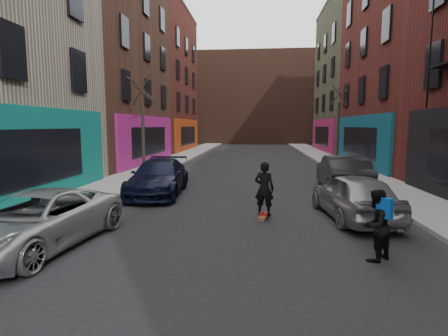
% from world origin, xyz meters
% --- Properties ---
extents(sidewalk_left, '(2.50, 84.00, 0.13)m').
position_xyz_m(sidewalk_left, '(-6.25, 30.00, 0.07)').
color(sidewalk_left, gray).
rests_on(sidewalk_left, ground).
extents(sidewalk_right, '(2.50, 84.00, 0.13)m').
position_xyz_m(sidewalk_right, '(6.25, 30.00, 0.07)').
color(sidewalk_right, gray).
rests_on(sidewalk_right, ground).
extents(building_far, '(40.00, 10.00, 14.00)m').
position_xyz_m(building_far, '(0.00, 56.00, 7.00)').
color(building_far, '#47281E').
rests_on(building_far, ground).
extents(tree_left_far, '(2.00, 2.00, 6.50)m').
position_xyz_m(tree_left_far, '(-6.20, 18.00, 3.38)').
color(tree_left_far, black).
rests_on(tree_left_far, sidewalk_left).
extents(tree_right_far, '(2.00, 2.00, 6.80)m').
position_xyz_m(tree_right_far, '(6.20, 24.00, 3.53)').
color(tree_right_far, black).
rests_on(tree_right_far, sidewalk_right).
extents(parked_left_far, '(2.67, 4.89, 1.30)m').
position_xyz_m(parked_left_far, '(-4.60, 5.51, 0.65)').
color(parked_left_far, '#96999E').
rests_on(parked_left_far, ground).
extents(parked_left_end, '(2.32, 5.03, 1.42)m').
position_xyz_m(parked_left_end, '(-3.58, 12.02, 0.71)').
color(parked_left_end, black).
rests_on(parked_left_end, ground).
extents(parked_right_far, '(2.12, 4.34, 1.43)m').
position_xyz_m(parked_right_far, '(3.38, 8.86, 0.71)').
color(parked_right_far, gray).
rests_on(parked_right_far, ground).
extents(parked_right_end, '(1.80, 4.76, 1.55)m').
position_xyz_m(parked_right_end, '(4.14, 13.55, 0.78)').
color(parked_right_end, black).
rests_on(parked_right_end, ground).
extents(skateboard, '(0.41, 0.83, 0.10)m').
position_xyz_m(skateboard, '(0.68, 8.63, 0.05)').
color(skateboard, brown).
rests_on(skateboard, ground).
extents(skateboarder, '(0.68, 0.53, 1.64)m').
position_xyz_m(skateboarder, '(0.68, 8.63, 0.92)').
color(skateboarder, black).
rests_on(skateboarder, skateboard).
extents(pedestrian, '(0.93, 0.92, 1.52)m').
position_xyz_m(pedestrian, '(2.94, 5.47, 0.77)').
color(pedestrian, black).
rests_on(pedestrian, ground).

